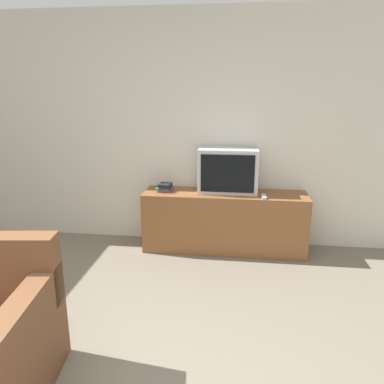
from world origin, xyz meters
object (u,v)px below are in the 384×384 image
object	(u,v)px
book_stack	(165,187)
remote_on_stand	(264,197)
tv_stand	(224,222)
television	(228,170)

from	to	relation	value
book_stack	remote_on_stand	world-z (taller)	book_stack
tv_stand	television	bearing A→B (deg)	67.26
television	remote_on_stand	distance (m)	0.49
tv_stand	remote_on_stand	distance (m)	0.55
television	remote_on_stand	world-z (taller)	television
television	book_stack	size ratio (longest dim) A/B	3.34
television	remote_on_stand	bearing A→B (deg)	-26.17
tv_stand	television	xyz separation A→B (m)	(0.02, 0.06, 0.57)
book_stack	remote_on_stand	distance (m)	1.08
television	book_stack	distance (m)	0.72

